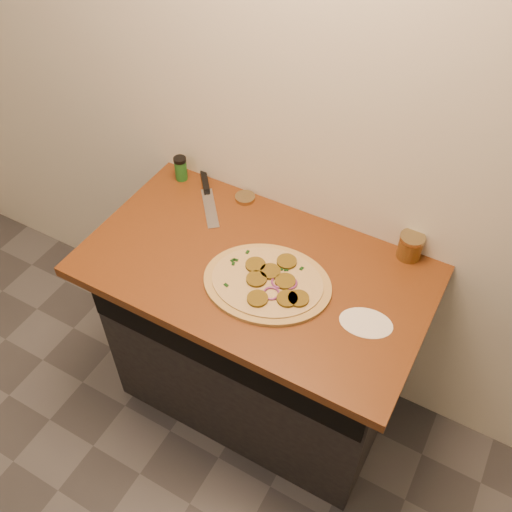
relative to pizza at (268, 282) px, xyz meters
The scene contains 8 objects.
cabinet 0.49m from the pizza, 132.21° to the left, with size 1.10×0.60×0.86m, color black.
countertop 0.10m from the pizza, 144.35° to the left, with size 1.20×0.70×0.04m, color #673113.
pizza is the anchor object (origin of this frame).
chefs_knife 0.51m from the pizza, 145.85° to the left, with size 0.23×0.27×0.02m.
mason_jar_lid 0.44m from the pizza, 130.06° to the left, with size 0.08×0.08×0.02m, color #9F8A5C.
salsa_jar 0.51m from the pizza, 44.39° to the left, with size 0.09×0.09×0.09m.
spice_shaker 0.66m from the pizza, 150.34° to the left, with size 0.05×0.05×0.10m.
flour_spill 0.35m from the pizza, ahead, with size 0.17×0.17×0.00m, color white.
Camera 1 is at (0.65, 0.26, 2.35)m, focal length 40.00 mm.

